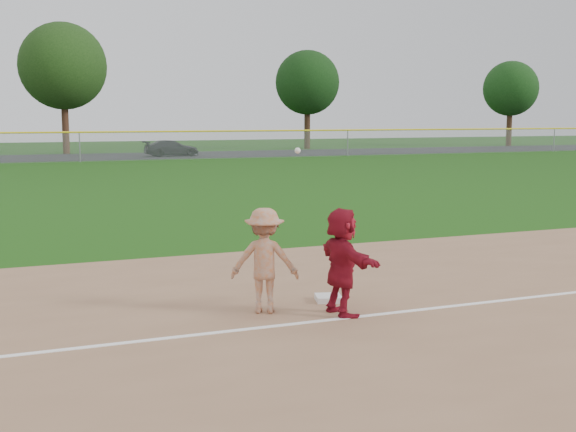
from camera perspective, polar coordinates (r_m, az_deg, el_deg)
name	(u,v)px	position (r m, az deg, el deg)	size (l,w,h in m)	color
ground	(322,307)	(11.80, 2.67, -7.20)	(160.00, 160.00, 0.00)	#19490E
foul_line	(343,318)	(11.10, 4.37, -8.07)	(60.00, 0.10, 0.01)	white
parking_asphalt	(73,157)	(56.68, -16.66, 4.47)	(120.00, 10.00, 0.01)	black
first_base	(328,298)	(12.10, 3.21, -6.49)	(0.42, 0.42, 0.09)	silver
base_runner	(342,261)	(11.14, 4.29, -3.60)	(1.55, 0.49, 1.67)	maroon
car_right	(172,148)	(56.43, -9.19, 5.32)	(1.71, 4.22, 1.22)	black
first_base_play	(265,260)	(11.26, -1.86, -3.52)	(1.22, 0.98, 2.57)	#979799
outfield_fence	(79,133)	(50.63, -16.17, 6.34)	(110.00, 0.12, 110.00)	#999EA0
tree_2	(63,66)	(62.20, -17.36, 11.23)	(7.00, 7.00, 10.58)	#3C2215
tree_3	(307,83)	(68.66, 1.54, 10.48)	(6.00, 6.00, 9.19)	#311E12
tree_4	(511,89)	(78.55, 17.19, 9.58)	(5.60, 5.60, 8.67)	#362213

